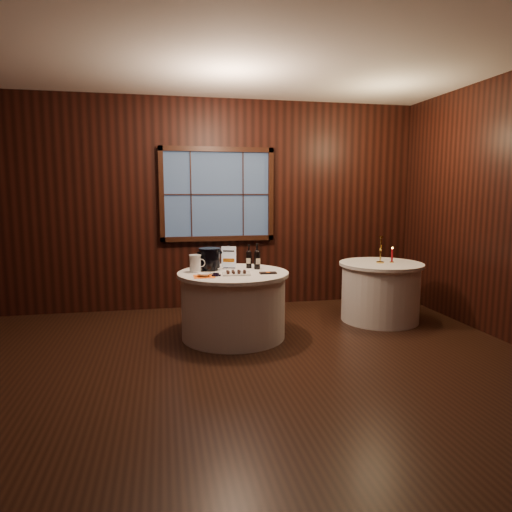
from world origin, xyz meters
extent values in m
plane|color=black|center=(0.00, 0.00, 0.00)|extent=(6.00, 6.00, 0.00)
cube|color=black|center=(0.00, 2.50, 1.50)|extent=(6.00, 0.02, 3.00)
cube|color=#3A5279|center=(0.00, 2.47, 1.65)|extent=(1.50, 0.01, 1.20)
cylinder|color=silver|center=(0.00, 1.00, 0.36)|extent=(1.20, 1.20, 0.73)
cylinder|color=silver|center=(0.00, 1.00, 0.75)|extent=(1.28, 1.28, 0.04)
cylinder|color=silver|center=(2.00, 1.30, 0.36)|extent=(1.00, 1.00, 0.73)
cylinder|color=silver|center=(2.00, 1.30, 0.75)|extent=(1.08, 1.08, 0.04)
cube|color=silver|center=(-0.02, 1.22, 0.78)|extent=(0.17, 0.13, 0.01)
cube|color=silver|center=(-0.02, 1.22, 0.92)|extent=(0.02, 0.02, 0.27)
cube|color=white|center=(-0.02, 1.21, 0.92)|extent=(0.17, 0.06, 0.25)
cylinder|color=black|center=(0.23, 1.24, 0.86)|extent=(0.07, 0.07, 0.18)
sphere|color=black|center=(0.23, 1.24, 0.95)|extent=(0.07, 0.07, 0.07)
cylinder|color=black|center=(0.23, 1.24, 1.00)|extent=(0.03, 0.03, 0.08)
cylinder|color=black|center=(0.23, 1.24, 1.05)|extent=(0.03, 0.03, 0.02)
cube|color=beige|center=(0.23, 1.20, 0.86)|extent=(0.05, 0.02, 0.06)
cylinder|color=black|center=(0.31, 1.14, 0.87)|extent=(0.07, 0.07, 0.20)
sphere|color=black|center=(0.31, 1.14, 0.97)|extent=(0.07, 0.07, 0.07)
cylinder|color=black|center=(0.31, 1.14, 1.02)|extent=(0.03, 0.03, 0.09)
cylinder|color=black|center=(0.31, 1.14, 1.07)|extent=(0.03, 0.03, 0.02)
cube|color=beige|center=(0.31, 1.11, 0.87)|extent=(0.05, 0.01, 0.07)
cylinder|color=black|center=(-0.25, 1.18, 0.79)|extent=(0.19, 0.19, 0.03)
cylinder|color=black|center=(-0.25, 1.18, 0.91)|extent=(0.24, 0.24, 0.21)
cylinder|color=black|center=(-0.25, 1.18, 1.02)|extent=(0.26, 0.26, 0.02)
cube|color=white|center=(0.01, 0.83, 0.78)|extent=(0.33, 0.24, 0.02)
cube|color=black|center=(0.37, 0.82, 0.78)|extent=(0.19, 0.10, 0.02)
cylinder|color=#332112|center=(-0.29, 0.78, 0.79)|extent=(0.07, 0.02, 0.03)
cylinder|color=white|center=(-0.43, 1.08, 0.87)|extent=(0.13, 0.13, 0.19)
cylinder|color=white|center=(-0.43, 1.08, 0.97)|extent=(0.14, 0.14, 0.01)
torus|color=white|center=(-0.36, 1.08, 0.87)|extent=(0.10, 0.02, 0.10)
cube|color=orange|center=(-0.35, 0.78, 0.77)|extent=(0.23, 0.23, 0.00)
imported|color=white|center=(-0.35, 0.78, 0.79)|extent=(0.18, 0.18, 0.04)
cylinder|color=gold|center=(1.98, 1.29, 0.78)|extent=(0.10, 0.10, 0.02)
cylinder|color=gold|center=(1.98, 1.29, 0.94)|extent=(0.02, 0.02, 0.31)
cylinder|color=gold|center=(1.98, 1.29, 1.11)|extent=(0.05, 0.05, 0.03)
cylinder|color=gold|center=(2.14, 1.28, 0.78)|extent=(0.06, 0.06, 0.01)
cylinder|color=#9D0C13|center=(2.14, 1.28, 0.87)|extent=(0.02, 0.02, 0.17)
sphere|color=#FFB23F|center=(2.14, 1.28, 0.96)|extent=(0.02, 0.02, 0.02)
camera|label=1|loc=(-0.78, -4.12, 1.68)|focal=32.00mm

